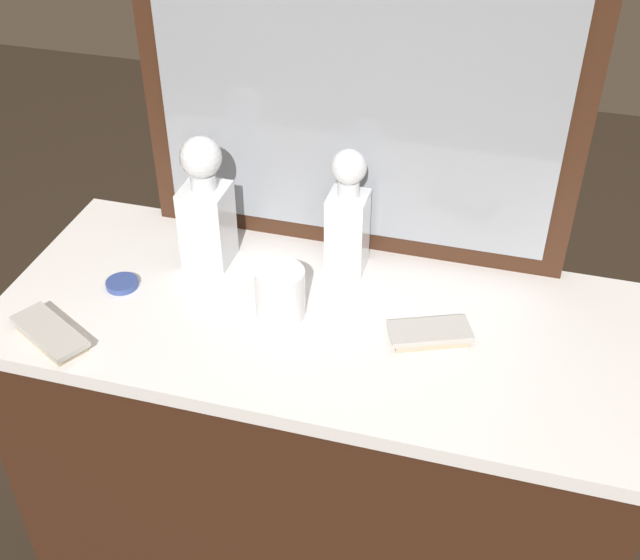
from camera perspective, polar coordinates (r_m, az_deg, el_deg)
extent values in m
cube|color=#381E11|center=(1.78, 0.00, -13.95)|extent=(1.14, 0.50, 0.86)
cube|color=white|center=(1.46, 0.00, -2.96)|extent=(1.17, 0.51, 0.03)
cube|color=#381E11|center=(1.49, 2.53, 11.99)|extent=(0.82, 0.03, 0.59)
cube|color=gray|center=(1.48, 2.39, 11.76)|extent=(0.74, 0.01, 0.51)
cube|color=white|center=(1.56, -7.95, 3.87)|extent=(0.09, 0.09, 0.16)
cube|color=#8C4C14|center=(1.57, -7.89, 3.24)|extent=(0.07, 0.07, 0.12)
cylinder|color=white|center=(1.51, -8.26, 6.92)|extent=(0.05, 0.05, 0.03)
sphere|color=white|center=(1.48, -8.42, 8.58)|extent=(0.08, 0.08, 0.08)
cube|color=white|center=(1.52, 1.95, 3.39)|extent=(0.07, 0.07, 0.16)
cube|color=#8C4C14|center=(1.54, 1.93, 2.56)|extent=(0.06, 0.06, 0.11)
cylinder|color=white|center=(1.47, 2.02, 6.49)|extent=(0.04, 0.04, 0.03)
sphere|color=white|center=(1.45, 2.06, 7.99)|extent=(0.06, 0.06, 0.06)
cylinder|color=white|center=(1.43, -2.83, -0.87)|extent=(0.09, 0.09, 0.09)
cylinder|color=silver|center=(1.46, -2.78, -2.13)|extent=(0.09, 0.09, 0.01)
cube|color=#B7A88C|center=(1.41, 7.72, -3.97)|extent=(0.14, 0.10, 0.01)
cube|color=#B7B5AD|center=(1.40, 7.75, -3.60)|extent=(0.15, 0.11, 0.01)
cube|color=#B7A88C|center=(1.47, -18.49, -3.82)|extent=(0.15, 0.12, 0.01)
cube|color=#B7B5AD|center=(1.46, -18.58, -3.46)|extent=(0.17, 0.13, 0.01)
cylinder|color=#33478C|center=(1.56, -13.80, -0.25)|extent=(0.06, 0.06, 0.01)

